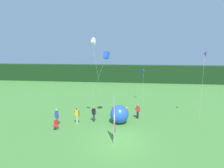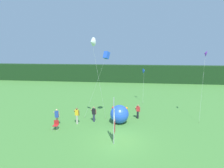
{
  "view_description": "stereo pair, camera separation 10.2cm",
  "coord_description": "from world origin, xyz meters",
  "px_view_note": "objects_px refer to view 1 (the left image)",
  "views": [
    {
      "loc": [
        1.26,
        -14.93,
        7.59
      ],
      "look_at": [
        -0.88,
        3.37,
        4.21
      ],
      "focal_mm": 30.53,
      "sensor_mm": 36.0,
      "label": 1
    },
    {
      "loc": [
        1.36,
        -14.92,
        7.59
      ],
      "look_at": [
        -0.88,
        3.37,
        4.21
      ],
      "focal_mm": 30.53,
      "sensor_mm": 36.0,
      "label": 2
    }
  ],
  "objects_px": {
    "banner_flag": "(114,121)",
    "person_far_right": "(77,115)",
    "kite_white_delta_0": "(92,42)",
    "kite_blue_delta_1": "(144,71)",
    "kite_purple_delta_3": "(205,54)",
    "kite_blue_box_2": "(106,55)",
    "inflatable_balloon": "(119,114)",
    "folding_chair": "(56,124)",
    "person_far_left": "(138,111)",
    "person_mid_field": "(94,114)",
    "person_near_banner": "(57,117)"
  },
  "relations": [
    {
      "from": "kite_purple_delta_3",
      "to": "kite_blue_box_2",
      "type": "bearing_deg",
      "value": -173.16
    },
    {
      "from": "person_mid_field",
      "to": "kite_blue_box_2",
      "type": "distance_m",
      "value": 6.27
    },
    {
      "from": "banner_flag",
      "to": "kite_blue_delta_1",
      "type": "height_order",
      "value": "kite_blue_delta_1"
    },
    {
      "from": "kite_blue_delta_1",
      "to": "person_mid_field",
      "type": "bearing_deg",
      "value": -122.49
    },
    {
      "from": "kite_white_delta_0",
      "to": "kite_blue_box_2",
      "type": "distance_m",
      "value": 2.11
    },
    {
      "from": "folding_chair",
      "to": "kite_purple_delta_3",
      "type": "distance_m",
      "value": 16.62
    },
    {
      "from": "kite_white_delta_0",
      "to": "kite_blue_delta_1",
      "type": "xyz_separation_m",
      "value": [
        5.48,
        8.89,
        -3.72
      ]
    },
    {
      "from": "person_near_banner",
      "to": "folding_chair",
      "type": "distance_m",
      "value": 1.13
    },
    {
      "from": "person_far_right",
      "to": "kite_blue_delta_1",
      "type": "distance_m",
      "value": 12.36
    },
    {
      "from": "kite_blue_delta_1",
      "to": "kite_white_delta_0",
      "type": "bearing_deg",
      "value": -121.65
    },
    {
      "from": "inflatable_balloon",
      "to": "kite_blue_delta_1",
      "type": "bearing_deg",
      "value": 72.38
    },
    {
      "from": "banner_flag",
      "to": "folding_chair",
      "type": "relative_size",
      "value": 4.38
    },
    {
      "from": "person_mid_field",
      "to": "kite_blue_delta_1",
      "type": "xyz_separation_m",
      "value": [
        5.49,
        8.63,
        3.69
      ]
    },
    {
      "from": "person_far_left",
      "to": "kite_blue_box_2",
      "type": "relative_size",
      "value": 0.21
    },
    {
      "from": "inflatable_balloon",
      "to": "person_far_right",
      "type": "bearing_deg",
      "value": -170.36
    },
    {
      "from": "person_far_left",
      "to": "person_far_right",
      "type": "xyz_separation_m",
      "value": [
        -6.23,
        -2.33,
        0.07
      ]
    },
    {
      "from": "inflatable_balloon",
      "to": "kite_purple_delta_3",
      "type": "distance_m",
      "value": 10.84
    },
    {
      "from": "person_mid_field",
      "to": "kite_blue_delta_1",
      "type": "relative_size",
      "value": 0.33
    },
    {
      "from": "kite_white_delta_0",
      "to": "folding_chair",
      "type": "bearing_deg",
      "value": -145.93
    },
    {
      "from": "banner_flag",
      "to": "person_far_right",
      "type": "height_order",
      "value": "banner_flag"
    },
    {
      "from": "banner_flag",
      "to": "person_near_banner",
      "type": "bearing_deg",
      "value": 154.65
    },
    {
      "from": "banner_flag",
      "to": "inflatable_balloon",
      "type": "bearing_deg",
      "value": 88.86
    },
    {
      "from": "person_far_right",
      "to": "kite_white_delta_0",
      "type": "xyz_separation_m",
      "value": [
        1.61,
        0.56,
        7.36
      ]
    },
    {
      "from": "kite_white_delta_0",
      "to": "kite_blue_box_2",
      "type": "xyz_separation_m",
      "value": [
        1.24,
        1.08,
        -1.32
      ]
    },
    {
      "from": "banner_flag",
      "to": "kite_purple_delta_3",
      "type": "relative_size",
      "value": 0.52
    },
    {
      "from": "kite_white_delta_0",
      "to": "kite_blue_delta_1",
      "type": "bearing_deg",
      "value": 58.35
    },
    {
      "from": "person_mid_field",
      "to": "inflatable_balloon",
      "type": "bearing_deg",
      "value": -1.87
    },
    {
      "from": "person_far_left",
      "to": "person_far_right",
      "type": "bearing_deg",
      "value": -159.47
    },
    {
      "from": "kite_purple_delta_3",
      "to": "kite_white_delta_0",
      "type": "bearing_deg",
      "value": -168.59
    },
    {
      "from": "kite_purple_delta_3",
      "to": "kite_blue_delta_1",
      "type": "bearing_deg",
      "value": 131.86
    },
    {
      "from": "person_far_right",
      "to": "kite_purple_delta_3",
      "type": "height_order",
      "value": "kite_purple_delta_3"
    },
    {
      "from": "banner_flag",
      "to": "kite_purple_delta_3",
      "type": "bearing_deg",
      "value": 35.9
    },
    {
      "from": "kite_blue_box_2",
      "to": "kite_white_delta_0",
      "type": "bearing_deg",
      "value": -138.86
    },
    {
      "from": "folding_chair",
      "to": "kite_blue_box_2",
      "type": "relative_size",
      "value": 0.12
    },
    {
      "from": "banner_flag",
      "to": "kite_blue_delta_1",
      "type": "xyz_separation_m",
      "value": [
        2.85,
        12.94,
        2.69
      ]
    },
    {
      "from": "banner_flag",
      "to": "kite_blue_delta_1",
      "type": "relative_size",
      "value": 0.79
    },
    {
      "from": "folding_chair",
      "to": "kite_white_delta_0",
      "type": "relative_size",
      "value": 0.1
    },
    {
      "from": "person_far_left",
      "to": "kite_blue_delta_1",
      "type": "bearing_deg",
      "value": 83.09
    },
    {
      "from": "kite_blue_box_2",
      "to": "folding_chair",
      "type": "bearing_deg",
      "value": -143.82
    },
    {
      "from": "banner_flag",
      "to": "kite_blue_box_2",
      "type": "distance_m",
      "value": 7.36
    },
    {
      "from": "person_near_banner",
      "to": "person_far_left",
      "type": "height_order",
      "value": "person_near_banner"
    },
    {
      "from": "banner_flag",
      "to": "person_mid_field",
      "type": "distance_m",
      "value": 5.15
    },
    {
      "from": "inflatable_balloon",
      "to": "folding_chair",
      "type": "distance_m",
      "value": 6.37
    },
    {
      "from": "banner_flag",
      "to": "kite_blue_box_2",
      "type": "relative_size",
      "value": 0.53
    },
    {
      "from": "person_far_right",
      "to": "kite_white_delta_0",
      "type": "relative_size",
      "value": 0.2
    },
    {
      "from": "person_mid_field",
      "to": "person_far_left",
      "type": "height_order",
      "value": "person_mid_field"
    },
    {
      "from": "person_far_left",
      "to": "kite_blue_delta_1",
      "type": "relative_size",
      "value": 0.32
    },
    {
      "from": "banner_flag",
      "to": "inflatable_balloon",
      "type": "distance_m",
      "value": 4.32
    },
    {
      "from": "inflatable_balloon",
      "to": "person_far_left",
      "type": "bearing_deg",
      "value": 39.97
    },
    {
      "from": "person_mid_field",
      "to": "inflatable_balloon",
      "type": "relative_size",
      "value": 0.85
    }
  ]
}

